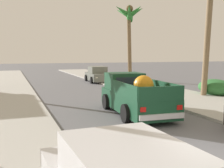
{
  "coord_description": "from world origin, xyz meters",
  "views": [
    {
      "loc": [
        -4.69,
        -5.58,
        2.75
      ],
      "look_at": [
        0.28,
        7.94,
        1.2
      ],
      "focal_mm": 44.69,
      "sensor_mm": 36.0,
      "label": 1
    }
  ],
  "objects": [
    {
      "name": "ground_plane",
      "position": [
        0.0,
        0.0,
        0.0
      ],
      "size": [
        160.0,
        160.0,
        0.0
      ],
      "primitive_type": "plane",
      "color": "slate"
    },
    {
      "name": "curb_right",
      "position": [
        4.5,
        12.0,
        0.05
      ],
      "size": [
        0.16,
        60.0,
        0.1
      ],
      "primitive_type": "cube",
      "color": "silver",
      "rests_on": "ground"
    },
    {
      "name": "curb_left",
      "position": [
        -4.5,
        12.0,
        0.05
      ],
      "size": [
        0.16,
        60.0,
        0.1
      ],
      "primitive_type": "cube",
      "color": "silver",
      "rests_on": "ground"
    },
    {
      "name": "car_left_mid",
      "position": [
        3.48,
        20.78,
        0.71
      ],
      "size": [
        2.21,
        4.34,
        1.54
      ],
      "color": "slate",
      "rests_on": "ground"
    },
    {
      "name": "pickup_truck",
      "position": [
        0.71,
        6.07,
        0.81
      ],
      "size": [
        2.43,
        5.31,
        1.86
      ],
      "color": "#19472D",
      "rests_on": "ground"
    },
    {
      "name": "palm_tree_left_fore",
      "position": [
        6.97,
        21.0,
        6.25
      ],
      "size": [
        3.35,
        3.98,
        7.71
      ],
      "color": "brown",
      "rests_on": "ground"
    },
    {
      "name": "hedge_bush",
      "position": [
        8.06,
        9.22,
        0.55
      ],
      "size": [
        1.8,
        2.8,
        1.1
      ],
      "primitive_type": "ellipsoid",
      "color": "#2D6B33",
      "rests_on": "ground"
    },
    {
      "name": "sidewalk_right",
      "position": [
        5.4,
        12.0,
        0.06
      ],
      "size": [
        4.61,
        60.0,
        0.12
      ],
      "primitive_type": "cube",
      "color": "#B2AFA8",
      "rests_on": "ground"
    }
  ]
}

